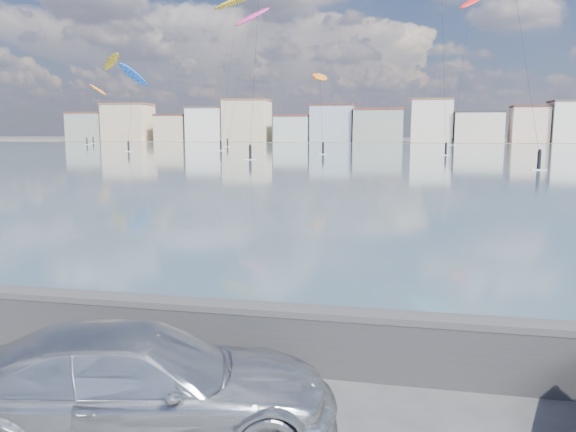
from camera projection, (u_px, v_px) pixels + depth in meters
The scene contains 12 objects.
bay_water at pixel (388, 153), 94.80m from camera, with size 500.00×177.00×0.00m, color #364E60.
far_shore_strip at pixel (397, 142), 199.83m from camera, with size 500.00×60.00×0.00m, color #4C473D.
seawall at pixel (208, 329), 8.75m from camera, with size 400.00×0.36×1.08m.
far_buildings at pixel (401, 124), 185.11m from camera, with size 240.79×13.26×14.60m.
car_silver at pixel (139, 386), 6.57m from camera, with size 1.90×4.67×1.35m, color #B8BBBF.
kitesurfer_4 at pixel (471, 5), 148.41m from camera, with size 8.36×11.21×40.01m.
kitesurfer_7 at pixel (111, 62), 172.20m from camera, with size 9.71×12.57×27.54m.
kitesurfer_9 at pixel (133, 76), 109.25m from camera, with size 6.15×14.18×16.81m.
kitesurfer_10 at pixel (98, 91), 160.18m from camera, with size 7.43×12.50×17.50m.
kitesurfer_11 at pixel (238, 2), 107.13m from camera, with size 9.43×10.64×31.07m.
kitesurfer_12 at pixel (252, 18), 136.41m from camera, with size 9.74×13.03×34.18m.
kitesurfer_14 at pixel (320, 78), 96.62m from camera, with size 4.70×15.23×14.50m.
Camera 1 is at (2.93, -5.26, 3.63)m, focal length 35.00 mm.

